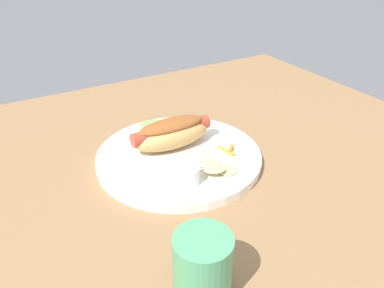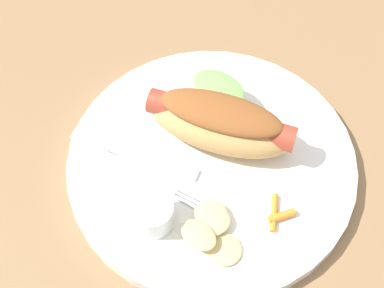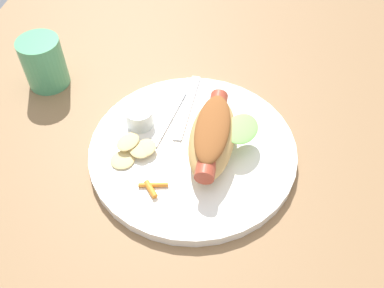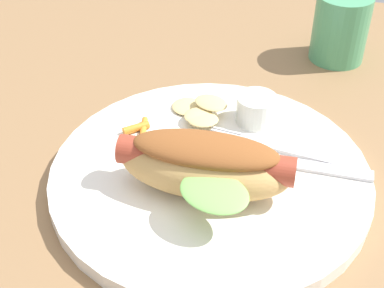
{
  "view_description": "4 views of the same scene",
  "coord_description": "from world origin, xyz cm",
  "px_view_note": "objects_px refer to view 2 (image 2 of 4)",
  "views": [
    {
      "loc": [
        -24.98,
        -51.43,
        38.11
      ],
      "look_at": [
        4.64,
        -0.52,
        3.69
      ],
      "focal_mm": 35.18,
      "sensor_mm": 36.0,
      "label": 1
    },
    {
      "loc": [
        11.17,
        -29.99,
        52.93
      ],
      "look_at": [
        1.17,
        -1.07,
        6.52
      ],
      "focal_mm": 53.95,
      "sensor_mm": 36.0,
      "label": 2
    },
    {
      "loc": [
        41.8,
        7.46,
        49.43
      ],
      "look_at": [
        4.53,
        1.11,
        4.45
      ],
      "focal_mm": 39.74,
      "sensor_mm": 36.0,
      "label": 3
    },
    {
      "loc": [
        -3.99,
        39.91,
        36.07
      ],
      "look_at": [
        4.44,
        0.89,
        4.34
      ],
      "focal_mm": 51.78,
      "sensor_mm": 36.0,
      "label": 4
    }
  ],
  "objects_px": {
    "chips_pile": "(212,231)",
    "carrot_garnish": "(278,214)",
    "hot_dog": "(221,121)",
    "knife": "(134,154)",
    "sauce_ramekin": "(152,214)",
    "plate": "(211,163)",
    "fork": "(135,172)"
  },
  "relations": [
    {
      "from": "plate",
      "to": "carrot_garnish",
      "type": "height_order",
      "value": "carrot_garnish"
    },
    {
      "from": "plate",
      "to": "knife",
      "type": "xyz_separation_m",
      "value": [
        -0.08,
        -0.02,
        0.01
      ]
    },
    {
      "from": "hot_dog",
      "to": "knife",
      "type": "distance_m",
      "value": 0.1
    },
    {
      "from": "hot_dog",
      "to": "chips_pile",
      "type": "height_order",
      "value": "hot_dog"
    },
    {
      "from": "hot_dog",
      "to": "sauce_ramekin",
      "type": "bearing_deg",
      "value": -105.45
    },
    {
      "from": "hot_dog",
      "to": "chips_pile",
      "type": "bearing_deg",
      "value": -76.1
    },
    {
      "from": "plate",
      "to": "hot_dog",
      "type": "xyz_separation_m",
      "value": [
        -0.0,
        0.03,
        0.04
      ]
    },
    {
      "from": "fork",
      "to": "carrot_garnish",
      "type": "xyz_separation_m",
      "value": [
        0.15,
        0.0,
        0.0
      ]
    },
    {
      "from": "fork",
      "to": "chips_pile",
      "type": "relative_size",
      "value": 2.13
    },
    {
      "from": "carrot_garnish",
      "to": "hot_dog",
      "type": "bearing_deg",
      "value": 139.5
    },
    {
      "from": "chips_pile",
      "to": "carrot_garnish",
      "type": "height_order",
      "value": "chips_pile"
    },
    {
      "from": "sauce_ramekin",
      "to": "plate",
      "type": "bearing_deg",
      "value": 69.84
    },
    {
      "from": "hot_dog",
      "to": "carrot_garnish",
      "type": "relative_size",
      "value": 3.84
    },
    {
      "from": "chips_pile",
      "to": "hot_dog",
      "type": "bearing_deg",
      "value": 104.07
    },
    {
      "from": "hot_dog",
      "to": "knife",
      "type": "xyz_separation_m",
      "value": [
        -0.08,
        -0.05,
        -0.03
      ]
    },
    {
      "from": "sauce_ramekin",
      "to": "chips_pile",
      "type": "height_order",
      "value": "sauce_ramekin"
    },
    {
      "from": "sauce_ramekin",
      "to": "knife",
      "type": "bearing_deg",
      "value": 125.96
    },
    {
      "from": "hot_dog",
      "to": "fork",
      "type": "distance_m",
      "value": 0.1
    },
    {
      "from": "sauce_ramekin",
      "to": "carrot_garnish",
      "type": "height_order",
      "value": "sauce_ramekin"
    },
    {
      "from": "hot_dog",
      "to": "chips_pile",
      "type": "xyz_separation_m",
      "value": [
        0.03,
        -0.11,
        -0.02
      ]
    },
    {
      "from": "fork",
      "to": "carrot_garnish",
      "type": "bearing_deg",
      "value": 10.78
    },
    {
      "from": "plate",
      "to": "fork",
      "type": "xyz_separation_m",
      "value": [
        -0.07,
        -0.04,
        0.01
      ]
    },
    {
      "from": "knife",
      "to": "chips_pile",
      "type": "xyz_separation_m",
      "value": [
        0.11,
        -0.06,
        0.01
      ]
    },
    {
      "from": "hot_dog",
      "to": "plate",
      "type": "bearing_deg",
      "value": -89.35
    },
    {
      "from": "knife",
      "to": "chips_pile",
      "type": "bearing_deg",
      "value": -27.09
    },
    {
      "from": "hot_dog",
      "to": "chips_pile",
      "type": "distance_m",
      "value": 0.12
    },
    {
      "from": "plate",
      "to": "knife",
      "type": "bearing_deg",
      "value": -164.14
    },
    {
      "from": "chips_pile",
      "to": "fork",
      "type": "bearing_deg",
      "value": 157.67
    },
    {
      "from": "plate",
      "to": "sauce_ramekin",
      "type": "bearing_deg",
      "value": -110.16
    },
    {
      "from": "knife",
      "to": "chips_pile",
      "type": "relative_size",
      "value": 1.97
    },
    {
      "from": "fork",
      "to": "chips_pile",
      "type": "xyz_separation_m",
      "value": [
        0.1,
        -0.04,
        0.01
      ]
    },
    {
      "from": "plate",
      "to": "hot_dog",
      "type": "relative_size",
      "value": 1.95
    }
  ]
}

